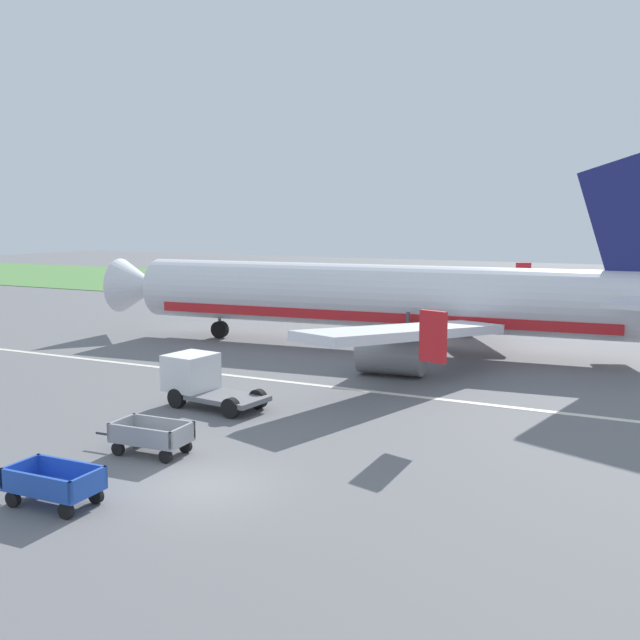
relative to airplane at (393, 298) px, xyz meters
The scene contains 7 objects.
ground_plane 23.37m from the airplane, 83.17° to the right, with size 220.00×220.00×0.00m, color slate.
grass_strip 32.42m from the airplane, 85.10° to the left, with size 220.00×28.00×0.06m, color #518442.
apron_stripe 10.91m from the airplane, 74.75° to the right, with size 120.00×0.36×0.01m, color silver.
airplane is the anchor object (origin of this frame).
baggage_cart_nearest 26.06m from the airplane, 89.97° to the right, with size 3.57×1.47×1.07m.
baggage_cart_second_in_row 21.49m from the airplane, 91.10° to the right, with size 3.58×1.52×1.07m.
service_truck_beside_carts 15.76m from the airplane, 99.98° to the right, with size 4.57×2.44×2.10m.
Camera 1 is at (12.13, -16.71, 7.79)m, focal length 41.00 mm.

